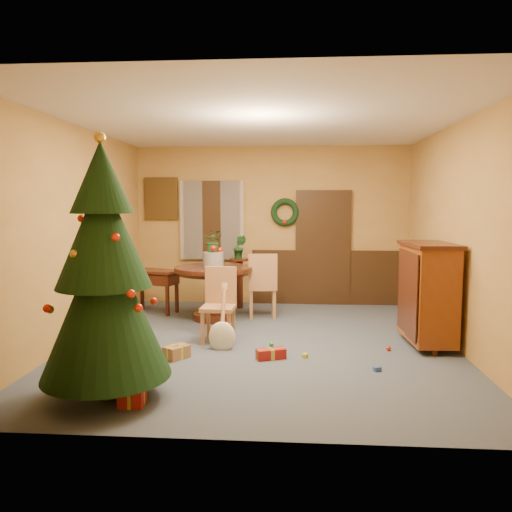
# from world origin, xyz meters

# --- Properties ---
(room_envelope) EXTENTS (5.50, 5.50, 5.50)m
(room_envelope) POSITION_xyz_m (0.21, 2.70, 1.12)
(room_envelope) COLOR #363F4F
(room_envelope) RESTS_ON ground
(dining_table) EXTENTS (1.24, 1.24, 0.85)m
(dining_table) POSITION_xyz_m (-0.86, 1.32, 0.60)
(dining_table) COLOR black
(dining_table) RESTS_ON floor
(urn) EXTENTS (0.32, 0.32, 0.24)m
(urn) POSITION_xyz_m (-0.86, 1.32, 0.97)
(urn) COLOR slate
(urn) RESTS_ON dining_table
(centerpiece_plant) EXTENTS (0.32, 0.27, 0.35)m
(centerpiece_plant) POSITION_xyz_m (-0.86, 1.32, 1.27)
(centerpiece_plant) COLOR #1E4C23
(centerpiece_plant) RESTS_ON urn
(chair_near) EXTENTS (0.45, 0.45, 1.00)m
(chair_near) POSITION_xyz_m (-0.59, 0.12, 0.54)
(chair_near) COLOR brown
(chair_near) RESTS_ON floor
(chair_far) EXTENTS (0.50, 0.50, 1.06)m
(chair_far) POSITION_xyz_m (-0.09, 1.50, 0.57)
(chair_far) COLOR brown
(chair_far) RESTS_ON floor
(guitar) EXTENTS (0.44, 0.58, 0.80)m
(guitar) POSITION_xyz_m (-0.49, -0.31, 0.41)
(guitar) COLOR beige
(guitar) RESTS_ON floor
(plant_stand) EXTENTS (0.35, 0.35, 0.89)m
(plant_stand) POSITION_xyz_m (-0.53, 2.23, 0.56)
(plant_stand) COLOR black
(plant_stand) RESTS_ON floor
(stand_plant) EXTENTS (0.24, 0.20, 0.41)m
(stand_plant) POSITION_xyz_m (-0.53, 2.23, 1.10)
(stand_plant) COLOR #19471E
(stand_plant) RESTS_ON plant_stand
(christmas_tree) EXTENTS (1.21, 1.21, 2.51)m
(christmas_tree) POSITION_xyz_m (-1.36, -1.99, 1.19)
(christmas_tree) COLOR #382111
(christmas_tree) RESTS_ON floor
(writing_desk) EXTENTS (0.92, 0.65, 0.74)m
(writing_desk) POSITION_xyz_m (-1.95, 1.76, 0.55)
(writing_desk) COLOR black
(writing_desk) RESTS_ON floor
(sideboard) EXTENTS (0.61, 1.09, 1.36)m
(sideboard) POSITION_xyz_m (2.15, 0.05, 0.73)
(sideboard) COLOR #58200A
(sideboard) RESTS_ON floor
(gift_a) EXTENTS (0.41, 0.37, 0.18)m
(gift_a) POSITION_xyz_m (-1.33, -1.71, 0.09)
(gift_a) COLOR brown
(gift_a) RESTS_ON floor
(gift_b) EXTENTS (0.23, 0.23, 0.23)m
(gift_b) POSITION_xyz_m (-1.07, -2.13, 0.11)
(gift_b) COLOR maroon
(gift_b) RESTS_ON floor
(gift_c) EXTENTS (0.33, 0.35, 0.16)m
(gift_c) POSITION_xyz_m (-0.99, -0.72, 0.08)
(gift_c) COLOR brown
(gift_c) RESTS_ON floor
(gift_d) EXTENTS (0.38, 0.26, 0.13)m
(gift_d) POSITION_xyz_m (0.15, -0.66, 0.06)
(gift_d) COLOR maroon
(gift_d) RESTS_ON floor
(toy_a) EXTENTS (0.09, 0.08, 0.05)m
(toy_a) POSITION_xyz_m (1.34, -1.02, 0.03)
(toy_a) COLOR #2542A1
(toy_a) RESTS_ON floor
(toy_b) EXTENTS (0.06, 0.06, 0.06)m
(toy_b) POSITION_xyz_m (0.13, -0.12, 0.03)
(toy_b) COLOR green
(toy_b) RESTS_ON floor
(toy_c) EXTENTS (0.08, 0.09, 0.05)m
(toy_c) POSITION_xyz_m (0.56, -0.58, 0.03)
(toy_c) COLOR gold
(toy_c) RESTS_ON floor
(toy_d) EXTENTS (0.06, 0.06, 0.06)m
(toy_d) POSITION_xyz_m (1.62, -0.22, 0.03)
(toy_d) COLOR red
(toy_d) RESTS_ON floor
(toy_e) EXTENTS (0.08, 0.06, 0.05)m
(toy_e) POSITION_xyz_m (0.19, -0.56, 0.03)
(toy_e) COLOR gold
(toy_e) RESTS_ON floor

